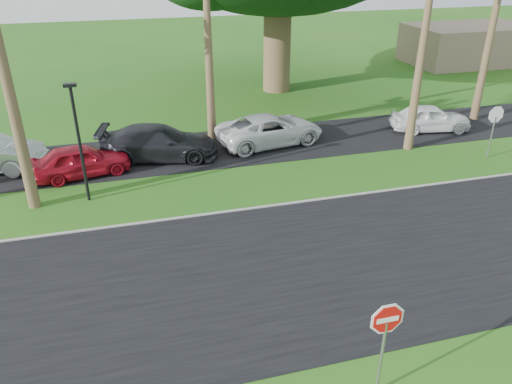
{
  "coord_description": "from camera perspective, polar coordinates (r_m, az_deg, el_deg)",
  "views": [
    {
      "loc": [
        -4.28,
        -10.05,
        9.14
      ],
      "look_at": [
        -0.42,
        3.96,
        1.8
      ],
      "focal_mm": 35.0,
      "sensor_mm": 36.0,
      "label": 1
    }
  ],
  "objects": [
    {
      "name": "stop_sign_far",
      "position": [
        25.4,
        25.62,
        7.28
      ],
      "size": [
        1.05,
        0.07,
        2.62
      ],
      "rotation": [
        0.0,
        0.0,
        3.14
      ],
      "color": "gray",
      "rests_on": "ground"
    },
    {
      "name": "car_minivan",
      "position": [
        24.96,
        1.65,
        7.11
      ],
      "size": [
        5.68,
        3.34,
        1.48
      ],
      "primitive_type": "imported",
      "rotation": [
        0.0,
        0.0,
        1.74
      ],
      "color": "silver",
      "rests_on": "ground"
    },
    {
      "name": "road",
      "position": [
        15.72,
        3.41,
        -8.78
      ],
      "size": [
        120.0,
        8.0,
        0.02
      ],
      "primitive_type": "cube",
      "color": "black",
      "rests_on": "ground"
    },
    {
      "name": "curb",
      "position": [
        18.99,
        -0.47,
        -1.88
      ],
      "size": [
        120.0,
        0.12,
        0.06
      ],
      "primitive_type": "cube",
      "color": "gray",
      "rests_on": "ground"
    },
    {
      "name": "stop_sign_near",
      "position": [
        11.26,
        14.56,
        -15.11
      ],
      "size": [
        1.05,
        0.07,
        2.62
      ],
      "color": "gray",
      "rests_on": "ground"
    },
    {
      "name": "streetlight_right",
      "position": [
        19.73,
        -19.63,
        6.0
      ],
      "size": [
        0.45,
        0.25,
        4.64
      ],
      "color": "black",
      "rests_on": "ground"
    },
    {
      "name": "car_dark",
      "position": [
        23.6,
        -11.05,
        5.54
      ],
      "size": [
        5.73,
        3.27,
        1.57
      ],
      "primitive_type": "imported",
      "rotation": [
        0.0,
        0.0,
        1.36
      ],
      "color": "black",
      "rests_on": "ground"
    },
    {
      "name": "ground",
      "position": [
        14.25,
        6.02,
        -13.3
      ],
      "size": [
        120.0,
        120.0,
        0.0
      ],
      "primitive_type": "plane",
      "color": "#1F5816",
      "rests_on": "ground"
    },
    {
      "name": "parking_strip",
      "position": [
        24.71,
        -4.36,
        5.02
      ],
      "size": [
        120.0,
        5.0,
        0.02
      ],
      "primitive_type": "cube",
      "color": "black",
      "rests_on": "ground"
    },
    {
      "name": "car_red",
      "position": [
        22.71,
        -19.34,
        3.38
      ],
      "size": [
        4.33,
        2.44,
        1.39
      ],
      "primitive_type": "imported",
      "rotation": [
        0.0,
        0.0,
        1.77
      ],
      "color": "#A50D1E",
      "rests_on": "ground"
    },
    {
      "name": "building_far",
      "position": [
        46.46,
        23.23,
        15.27
      ],
      "size": [
        10.0,
        6.0,
        3.0
      ],
      "primitive_type": "cube",
      "color": "gray",
      "rests_on": "ground"
    },
    {
      "name": "car_pickup",
      "position": [
        28.37,
        19.31,
        7.97
      ],
      "size": [
        4.37,
        2.43,
        1.41
      ],
      "primitive_type": "imported",
      "rotation": [
        0.0,
        0.0,
        1.37
      ],
      "color": "white",
      "rests_on": "ground"
    }
  ]
}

